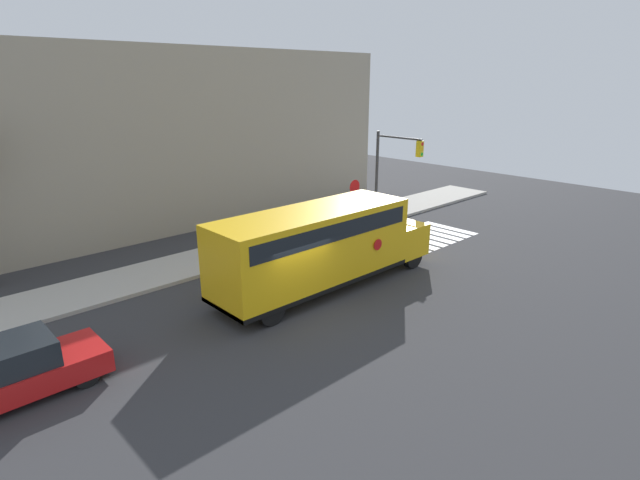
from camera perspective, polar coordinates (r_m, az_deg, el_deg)
name	(u,v)px	position (r m, az deg, el deg)	size (l,w,h in m)	color
ground_plane	(296,311)	(17.68, -2.72, -8.09)	(60.00, 60.00, 0.00)	#333335
sidewalk_strip	(200,262)	(22.62, -13.50, -2.41)	(44.00, 3.00, 0.15)	#B2ADA3
building_backdrop	(127,143)	(27.33, -21.20, 10.29)	(32.00, 4.00, 9.33)	#9E937F
crosswalk_stripes	(423,237)	(26.09, 11.69, 0.29)	(5.40, 3.20, 0.01)	white
school_bus	(320,244)	(18.81, 0.00, -0.45)	(9.79, 2.57, 3.18)	yellow
parked_car	(11,372)	(15.11, -31.85, -12.67)	(4.30, 1.76, 1.53)	red
stop_sign	(354,195)	(27.27, 3.93, 5.14)	(0.75, 0.10, 2.56)	#38383A
traffic_light	(391,164)	(27.38, 8.15, 8.54)	(0.28, 3.02, 5.06)	#38383A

